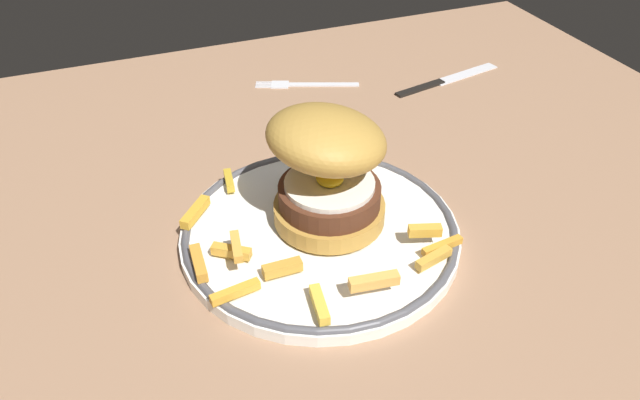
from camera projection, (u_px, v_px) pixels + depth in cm
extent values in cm
cube|color=#956F53|center=(266.00, 263.00, 59.22)|extent=(123.32, 96.41, 4.00)
cylinder|color=white|center=(320.00, 233.00, 58.74)|extent=(26.73, 26.73, 1.20)
torus|color=#4C4C51|center=(320.00, 228.00, 58.38)|extent=(26.33, 26.33, 0.80)
cylinder|color=#B58436|center=(331.00, 214.00, 58.07)|extent=(10.68, 10.68, 1.80)
cylinder|color=#4B2818|center=(331.00, 198.00, 56.90)|extent=(9.68, 9.68, 2.05)
cylinder|color=white|center=(331.00, 187.00, 56.13)|extent=(8.47, 8.47, 0.50)
ellipsoid|color=yellow|center=(330.00, 177.00, 56.12)|extent=(2.60, 2.60, 1.40)
ellipsoid|color=#B3863A|center=(326.00, 139.00, 53.99)|extent=(13.00, 12.43, 6.71)
cube|color=gold|center=(320.00, 304.00, 49.42)|extent=(1.46, 3.99, 0.91)
cube|color=#E6B849|center=(357.00, 166.00, 65.40)|extent=(3.38, 3.45, 0.84)
cube|color=#EFAA4C|center=(374.00, 281.00, 50.11)|extent=(4.33, 1.55, 0.97)
cube|color=gold|center=(199.00, 263.00, 53.26)|extent=(1.17, 4.22, 0.96)
cube|color=gold|center=(229.00, 180.00, 63.29)|extent=(1.23, 3.43, 0.78)
cube|color=gold|center=(442.00, 246.00, 55.22)|extent=(4.24, 1.22, 0.71)
cube|color=gold|center=(425.00, 231.00, 55.30)|extent=(3.16, 1.85, 0.94)
cube|color=gold|center=(236.00, 246.00, 52.76)|extent=(1.34, 3.62, 0.78)
cube|color=gold|center=(195.00, 212.00, 58.96)|extent=(3.60, 3.98, 0.93)
cube|color=gold|center=(235.00, 292.00, 50.61)|extent=(4.42, 1.38, 0.79)
cube|color=gold|center=(231.00, 251.00, 54.50)|extent=(3.47, 2.85, 0.90)
cube|color=gold|center=(279.00, 269.00, 52.63)|extent=(3.49, 1.06, 1.00)
cube|color=gold|center=(434.00, 258.00, 53.85)|extent=(3.88, 1.72, 0.81)
cube|color=gold|center=(353.00, 154.00, 63.99)|extent=(1.27, 4.78, 0.87)
cube|color=silver|center=(323.00, 84.00, 84.73)|extent=(9.67, 4.60, 0.36)
cube|color=silver|center=(280.00, 84.00, 84.72)|extent=(3.04, 2.93, 0.32)
cube|color=silver|center=(264.00, 86.00, 84.13)|extent=(2.33, 1.12, 0.28)
cube|color=silver|center=(264.00, 85.00, 84.52)|extent=(2.33, 1.12, 0.28)
cube|color=silver|center=(264.00, 83.00, 84.92)|extent=(2.33, 1.12, 0.28)
cube|color=silver|center=(265.00, 82.00, 85.32)|extent=(2.33, 1.12, 0.28)
cube|color=black|center=(420.00, 87.00, 83.67)|extent=(8.08, 2.73, 0.70)
cube|color=silver|center=(466.00, 73.00, 87.39)|extent=(11.14, 3.90, 0.24)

